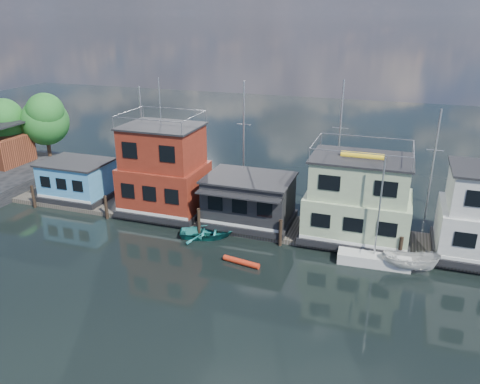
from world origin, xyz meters
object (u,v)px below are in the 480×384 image
at_px(motorboat, 410,262).
at_px(day_sailer, 374,258).
at_px(houseboat_blue, 77,180).
at_px(houseboat_green, 358,200).
at_px(houseboat_dark, 249,200).
at_px(dinghy_teal, 206,232).
at_px(red_kayak, 241,262).
at_px(houseboat_red, 164,171).

bearing_deg(motorboat, day_sailer, 76.19).
xyz_separation_m(houseboat_blue, motorboat, (30.75, -3.67, -1.43)).
xyz_separation_m(houseboat_blue, houseboat_green, (26.50, 0.00, 1.34)).
bearing_deg(houseboat_green, houseboat_dark, -179.88).
height_order(dinghy_teal, red_kayak, dinghy_teal).
xyz_separation_m(houseboat_red, red_kayak, (9.56, -6.66, -3.89)).
relative_size(houseboat_red, houseboat_green, 1.41).
bearing_deg(dinghy_teal, red_kayak, -146.14).
bearing_deg(day_sailer, dinghy_teal, 176.88).
height_order(houseboat_dark, houseboat_green, houseboat_green).
height_order(houseboat_red, houseboat_green, houseboat_red).
distance_m(houseboat_red, houseboat_green, 17.01).
xyz_separation_m(houseboat_green, day_sailer, (1.74, -3.37, -3.09)).
distance_m(houseboat_blue, houseboat_dark, 17.50).
bearing_deg(motorboat, dinghy_teal, 81.91).
relative_size(houseboat_red, day_sailer, 1.45).
height_order(motorboat, day_sailer, day_sailer).
relative_size(houseboat_green, motorboat, 2.08).
bearing_deg(houseboat_red, red_kayak, -34.87).
xyz_separation_m(houseboat_dark, motorboat, (13.25, -3.65, -1.64)).
bearing_deg(motorboat, red_kayak, 97.26).
xyz_separation_m(motorboat, dinghy_teal, (-15.83, 0.27, -0.33)).
bearing_deg(red_kayak, houseboat_green, 51.55).
distance_m(houseboat_blue, houseboat_green, 26.53).
distance_m(houseboat_dark, day_sailer, 11.42).
bearing_deg(dinghy_teal, motorboat, -108.92).
bearing_deg(motorboat, houseboat_green, 42.08).
xyz_separation_m(houseboat_blue, houseboat_red, (9.50, 0.00, 1.90)).
distance_m(houseboat_blue, red_kayak, 20.29).
distance_m(houseboat_blue, houseboat_red, 9.69).
relative_size(houseboat_green, dinghy_teal, 1.94).
distance_m(dinghy_teal, day_sailer, 13.33).
xyz_separation_m(motorboat, red_kayak, (-11.69, -2.99, -0.57)).
distance_m(houseboat_green, red_kayak, 10.53).
distance_m(houseboat_red, motorboat, 21.82).
bearing_deg(houseboat_dark, houseboat_green, 0.12).
relative_size(houseboat_red, houseboat_dark, 1.60).
distance_m(houseboat_red, day_sailer, 19.39).
relative_size(dinghy_teal, red_kayak, 1.50).
height_order(houseboat_green, red_kayak, houseboat_green).
height_order(houseboat_blue, red_kayak, houseboat_blue).
bearing_deg(day_sailer, houseboat_dark, 159.42).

